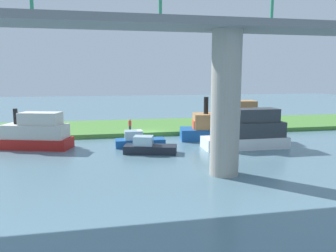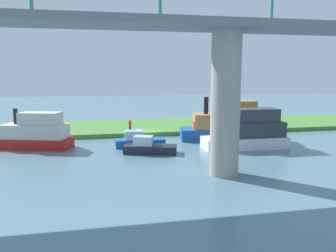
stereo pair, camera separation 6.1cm
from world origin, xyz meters
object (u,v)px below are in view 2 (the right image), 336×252
person_on_bank (130,125)px  riverboat_paddlewheel (248,132)px  mooring_post (218,125)px  houseboat_blue (225,124)px  bridge_pylon (225,104)px  motorboat_red (34,134)px  motorboat_white (139,141)px  pontoon_yellow (149,147)px

person_on_bank → riverboat_paddlewheel: size_ratio=0.17×
person_on_bank → mooring_post: bearing=177.2°
houseboat_blue → riverboat_paddlewheel: bearing=97.1°
bridge_pylon → mooring_post: (-5.81, -17.28, -4.21)m
houseboat_blue → riverboat_paddlewheel: houseboat_blue is taller
houseboat_blue → mooring_post: bearing=-100.5°
person_on_bank → houseboat_blue: size_ratio=0.14×
houseboat_blue → motorboat_red: 20.17m
motorboat_white → houseboat_blue: bearing=-169.1°
bridge_pylon → riverboat_paddlewheel: (-5.52, -7.96, -3.54)m
person_on_bank → mooring_post: (-11.11, 0.54, -0.29)m
person_on_bank → houseboat_blue: (-10.24, 5.23, 0.57)m
pontoon_yellow → motorboat_white: 3.14m
person_on_bank → pontoon_yellow: person_on_bank is taller
mooring_post → pontoon_yellow: (10.26, 9.70, -0.34)m
bridge_pylon → riverboat_paddlewheel: bearing=-124.7°
person_on_bank → riverboat_paddlewheel: (-10.81, 9.85, 0.38)m
bridge_pylon → motorboat_white: (5.05, -10.66, -4.54)m
pontoon_yellow → riverboat_paddlewheel: 10.03m
bridge_pylon → houseboat_blue: bearing=-111.5°
pontoon_yellow → motorboat_white: (0.60, -3.09, 0.02)m
bridge_pylon → houseboat_blue: 13.93m
pontoon_yellow → houseboat_blue: bearing=-151.9°
mooring_post → pontoon_yellow: pontoon_yellow is taller
motorboat_red → mooring_post: bearing=-165.7°
houseboat_blue → riverboat_paddlewheel: 4.66m
motorboat_red → motorboat_white: 10.28m
motorboat_white → riverboat_paddlewheel: (-10.57, 2.70, 0.99)m
mooring_post → houseboat_blue: size_ratio=0.09×
houseboat_blue → pontoon_yellow: (9.40, 5.01, -1.20)m
motorboat_white → riverboat_paddlewheel: bearing=165.7°
pontoon_yellow → riverboat_paddlewheel: (-9.97, -0.39, 1.01)m
person_on_bank → mooring_post: size_ratio=1.68×
bridge_pylon → pontoon_yellow: (4.45, -7.58, -4.55)m
bridge_pylon → motorboat_red: bearing=-38.1°
mooring_post → motorboat_white: 12.72m
bridge_pylon → motorboat_red: bridge_pylon is taller
bridge_pylon → pontoon_yellow: 9.90m
person_on_bank → houseboat_blue: 11.51m
motorboat_red → person_on_bank: bearing=-149.3°
mooring_post → motorboat_red: (21.02, 5.36, 0.54)m
motorboat_red → motorboat_white: (-10.16, 1.26, -0.86)m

